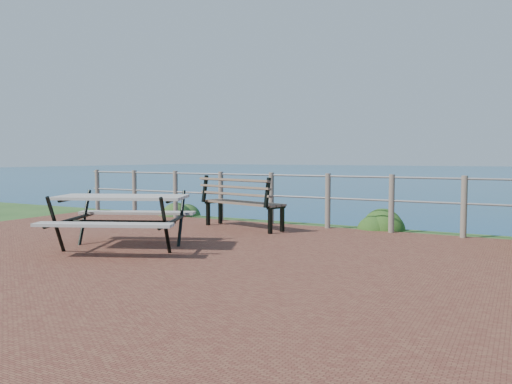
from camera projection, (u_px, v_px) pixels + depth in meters
ground at (160, 255)px, 6.71m from camera, size 10.00×7.00×0.12m
ocean at (511, 161)px, 182.42m from camera, size 1200.00×1200.00×0.00m
safety_railing at (271, 196)px, 9.61m from camera, size 9.40×0.10×1.00m
picnic_table at (122, 216)px, 7.02m from camera, size 1.93×1.44×0.75m
park_bench at (243, 195)px, 9.04m from camera, size 1.75×0.83×0.96m
shrub_lip_west at (178, 215)px, 11.27m from camera, size 0.81×0.81×0.57m
shrub_lip_east at (380, 229)px, 9.15m from camera, size 0.76×0.76×0.50m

